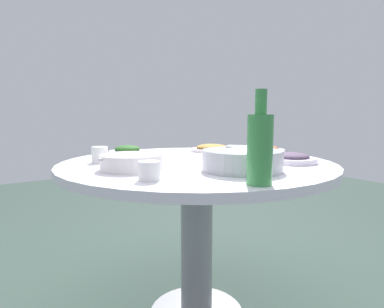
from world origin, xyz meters
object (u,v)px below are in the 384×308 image
(soup_bowl, at_px, (132,162))
(dish_tofu_braise, at_px, (212,148))
(green_bottle, at_px, (260,147))
(tea_cup_near, at_px, (100,155))
(rice_bowl, at_px, (242,160))
(round_dining_table, at_px, (197,195))
(dish_stirfry, at_px, (265,150))
(tea_cup_far, at_px, (149,171))
(dish_greens, at_px, (127,151))
(dish_eggplant, at_px, (292,158))

(soup_bowl, distance_m, dish_tofu_braise, 0.72)
(green_bottle, bearing_deg, tea_cup_near, -72.02)
(rice_bowl, relative_size, soup_bowl, 1.15)
(round_dining_table, relative_size, soup_bowl, 4.59)
(dish_stirfry, xyz_separation_m, tea_cup_far, (0.86, 0.28, 0.01))
(round_dining_table, height_order, dish_greens, dish_greens)
(green_bottle, height_order, tea_cup_near, green_bottle)
(dish_tofu_braise, bearing_deg, round_dining_table, 41.84)
(soup_bowl, xyz_separation_m, green_bottle, (-0.20, 0.48, 0.09))
(dish_eggplant, bearing_deg, rice_bowl, 3.77)
(tea_cup_near, bearing_deg, rice_bowl, 125.85)
(dish_greens, relative_size, tea_cup_far, 2.73)
(round_dining_table, distance_m, soup_bowl, 0.39)
(dish_greens, bearing_deg, round_dining_table, 109.14)
(round_dining_table, bearing_deg, dish_greens, -70.86)
(dish_tofu_braise, xyz_separation_m, tea_cup_near, (0.68, 0.06, 0.02))
(dish_tofu_braise, bearing_deg, rice_bowl, 61.54)
(soup_bowl, relative_size, dish_greens, 1.35)
(dish_greens, xyz_separation_m, tea_cup_far, (0.23, 0.69, 0.01))
(soup_bowl, distance_m, dish_greens, 0.51)
(rice_bowl, relative_size, dish_eggplant, 1.41)
(rice_bowl, bearing_deg, dish_greens, -78.87)
(rice_bowl, distance_m, dish_stirfry, 0.58)
(green_bottle, bearing_deg, soup_bowl, -67.52)
(green_bottle, bearing_deg, dish_eggplant, -152.75)
(soup_bowl, relative_size, tea_cup_near, 3.73)
(rice_bowl, xyz_separation_m, dish_eggplant, (-0.32, -0.02, -0.02))
(dish_stirfry, xyz_separation_m, green_bottle, (0.62, 0.54, 0.10))
(rice_bowl, distance_m, dish_tofu_braise, 0.65)
(dish_tofu_braise, height_order, dish_greens, dish_greens)
(tea_cup_far, bearing_deg, tea_cup_near, -90.39)
(rice_bowl, height_order, tea_cup_far, rice_bowl)
(rice_bowl, bearing_deg, round_dining_table, -91.06)
(tea_cup_near, bearing_deg, dish_tofu_braise, -174.85)
(dish_tofu_braise, distance_m, tea_cup_near, 0.69)
(rice_bowl, distance_m, tea_cup_near, 0.63)
(soup_bowl, relative_size, dish_eggplant, 1.23)
(dish_stirfry, distance_m, tea_cup_far, 0.90)
(dish_eggplant, distance_m, tea_cup_near, 0.85)
(tea_cup_far, bearing_deg, green_bottle, 133.60)
(round_dining_table, relative_size, tea_cup_far, 16.86)
(dish_tofu_braise, height_order, green_bottle, green_bottle)
(dish_greens, distance_m, dish_eggplant, 0.85)
(dish_eggplant, height_order, green_bottle, green_bottle)
(round_dining_table, bearing_deg, dish_eggplant, 138.51)
(rice_bowl, xyz_separation_m, tea_cup_far, (0.37, -0.04, -0.01))
(dish_eggplant, relative_size, green_bottle, 0.76)
(dish_greens, relative_size, green_bottle, 0.69)
(soup_bowl, height_order, dish_tofu_braise, soup_bowl)
(dish_tofu_braise, xyz_separation_m, tea_cup_far, (0.69, 0.54, 0.01))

